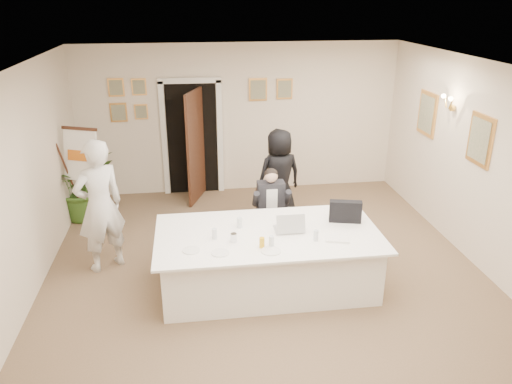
{
  "coord_description": "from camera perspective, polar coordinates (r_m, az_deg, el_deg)",
  "views": [
    {
      "loc": [
        -0.95,
        -5.69,
        3.62
      ],
      "look_at": [
        -0.08,
        0.6,
        1.07
      ],
      "focal_mm": 35.0,
      "sensor_mm": 36.0,
      "label": 1
    }
  ],
  "objects": [
    {
      "name": "standing_man",
      "position": [
        7.06,
        -17.43,
        -1.56
      ],
      "size": [
        0.82,
        0.75,
        1.87
      ],
      "primitive_type": "imported",
      "rotation": [
        0.0,
        0.0,
        3.72
      ],
      "color": "silver",
      "rests_on": "floor"
    },
    {
      "name": "ceiling",
      "position": [
        5.83,
        1.67,
        13.77
      ],
      "size": [
        6.0,
        7.0,
        0.02
      ],
      "primitive_type": "cube",
      "color": "white",
      "rests_on": "wall_back"
    },
    {
      "name": "standing_woman",
      "position": [
        8.32,
        2.67,
        1.92
      ],
      "size": [
        0.87,
        0.68,
        1.57
      ],
      "primitive_type": "imported",
      "rotation": [
        0.0,
        0.0,
        3.4
      ],
      "color": "black",
      "rests_on": "floor"
    },
    {
      "name": "floor",
      "position": [
        6.81,
        1.41,
        -10.26
      ],
      "size": [
        7.0,
        7.0,
        0.0
      ],
      "primitive_type": "plane",
      "color": "brown",
      "rests_on": "ground"
    },
    {
      "name": "oj_glass",
      "position": [
        5.99,
        0.68,
        -5.81
      ],
      "size": [
        0.07,
        0.07,
        0.13
      ],
      "primitive_type": "cylinder",
      "rotation": [
        0.0,
        0.0,
        -0.11
      ],
      "color": "gold",
      "rests_on": "conference_table"
    },
    {
      "name": "doorway",
      "position": [
        9.37,
        -7.17,
        5.72
      ],
      "size": [
        1.14,
        0.86,
        2.2
      ],
      "color": "black",
      "rests_on": "floor"
    },
    {
      "name": "steel_jug",
      "position": [
        6.13,
        -2.57,
        -5.23
      ],
      "size": [
        0.08,
        0.08,
        0.11
      ],
      "primitive_type": "cylinder",
      "rotation": [
        0.0,
        0.0,
        -0.05
      ],
      "color": "silver",
      "rests_on": "conference_table"
    },
    {
      "name": "paper_stack",
      "position": [
        6.27,
        9.29,
        -5.28
      ],
      "size": [
        0.34,
        0.28,
        0.03
      ],
      "primitive_type": "cube",
      "rotation": [
        0.0,
        0.0,
        -0.28
      ],
      "color": "white",
      "rests_on": "conference_table"
    },
    {
      "name": "glass_c",
      "position": [
        6.19,
        6.86,
        -4.95
      ],
      "size": [
        0.06,
        0.06,
        0.14
      ],
      "primitive_type": "cylinder",
      "rotation": [
        0.0,
        0.0,
        0.0
      ],
      "color": "silver",
      "rests_on": "conference_table"
    },
    {
      "name": "pictures_right_wall",
      "position": [
        8.15,
        21.35,
        7.09
      ],
      "size": [
        0.06,
        2.2,
        0.8
      ],
      "primitive_type": null,
      "color": "#E9A84F",
      "rests_on": "wall_right"
    },
    {
      "name": "pictures_back_wall",
      "position": [
        9.33,
        -6.9,
        10.76
      ],
      "size": [
        3.4,
        0.06,
        0.8
      ],
      "primitive_type": null,
      "color": "#E9A84F",
      "rests_on": "wall_back"
    },
    {
      "name": "flip_chart",
      "position": [
        8.54,
        -18.72,
        1.1
      ],
      "size": [
        0.59,
        0.46,
        1.64
      ],
      "color": "black",
      "rests_on": "floor"
    },
    {
      "name": "wall_right",
      "position": [
        7.27,
        25.56,
        1.89
      ],
      "size": [
        0.1,
        7.0,
        2.8
      ],
      "primitive_type": "cube",
      "color": "beige",
      "rests_on": "floor"
    },
    {
      "name": "wall_left",
      "position": [
        6.44,
        -25.83,
        -0.58
      ],
      "size": [
        0.1,
        7.0,
        2.8
      ],
      "primitive_type": "cube",
      "color": "beige",
      "rests_on": "floor"
    },
    {
      "name": "glass_a",
      "position": [
        6.21,
        -4.77,
        -4.77
      ],
      "size": [
        0.08,
        0.08,
        0.14
      ],
      "primitive_type": "cylinder",
      "rotation": [
        0.0,
        0.0,
        -0.26
      ],
      "color": "silver",
      "rests_on": "conference_table"
    },
    {
      "name": "laptop",
      "position": [
        6.4,
        3.78,
        -3.17
      ],
      "size": [
        0.36,
        0.38,
        0.28
      ],
      "primitive_type": null,
      "rotation": [
        0.0,
        0.0,
        -0.0
      ],
      "color": "#B7BABC",
      "rests_on": "conference_table"
    },
    {
      "name": "plate_near",
      "position": [
        5.93,
        1.72,
        -6.74
      ],
      "size": [
        0.28,
        0.28,
        0.01
      ],
      "primitive_type": "cylinder",
      "rotation": [
        0.0,
        0.0,
        0.22
      ],
      "color": "white",
      "rests_on": "conference_table"
    },
    {
      "name": "wall_back",
      "position": [
        9.5,
        -1.91,
        8.33
      ],
      "size": [
        6.0,
        0.1,
        2.8
      ],
      "primitive_type": "cube",
      "color": "beige",
      "rests_on": "floor"
    },
    {
      "name": "conference_table",
      "position": [
        6.55,
        1.36,
        -7.67
      ],
      "size": [
        2.85,
        1.52,
        0.78
      ],
      "color": "white",
      "rests_on": "floor"
    },
    {
      "name": "glass_d",
      "position": [
        6.48,
        -1.89,
        -3.52
      ],
      "size": [
        0.08,
        0.08,
        0.14
      ],
      "primitive_type": "cylinder",
      "rotation": [
        0.0,
        0.0,
        -0.1
      ],
      "color": "silver",
      "rests_on": "conference_table"
    },
    {
      "name": "laptop_bag",
      "position": [
        6.71,
        10.18,
        -2.21
      ],
      "size": [
        0.44,
        0.21,
        0.29
      ],
      "primitive_type": "cube",
      "rotation": [
        0.0,
        0.0,
        -0.24
      ],
      "color": "black",
      "rests_on": "conference_table"
    },
    {
      "name": "plate_mid",
      "position": [
        5.9,
        -4.13,
        -6.94
      ],
      "size": [
        0.27,
        0.27,
        0.01
      ],
      "primitive_type": "cylinder",
      "rotation": [
        0.0,
        0.0,
        -0.31
      ],
      "color": "white",
      "rests_on": "conference_table"
    },
    {
      "name": "seated_man",
      "position": [
        7.42,
        1.74,
        -1.91
      ],
      "size": [
        0.6,
        0.63,
        1.26
      ],
      "primitive_type": null,
      "rotation": [
        0.0,
        0.0,
        0.1
      ],
      "color": "black",
      "rests_on": "floor"
    },
    {
      "name": "wall_sconce",
      "position": [
        8.04,
        21.25,
        9.5
      ],
      "size": [
        0.2,
        0.3,
        0.24
      ],
      "primitive_type": null,
      "color": "gold",
      "rests_on": "wall_right"
    },
    {
      "name": "potted_palm",
      "position": [
        8.92,
        -19.31,
        0.76
      ],
      "size": [
        1.41,
        1.37,
        1.19
      ],
      "primitive_type": "imported",
      "rotation": [
        0.0,
        0.0,
        0.6
      ],
      "color": "#355E1F",
      "rests_on": "floor"
    },
    {
      "name": "plate_left",
      "position": [
        5.99,
        -7.41,
        -6.62
      ],
      "size": [
        0.26,
        0.26,
        0.01
      ],
      "primitive_type": "cylinder",
      "rotation": [
        0.0,
        0.0,
        -0.27
      ],
      "color": "white",
      "rests_on": "conference_table"
    },
    {
      "name": "glass_b",
      "position": [
        6.0,
        1.79,
        -5.67
      ],
      "size": [
        0.07,
        0.07,
        0.14
      ],
      "primitive_type": "cylinder",
      "rotation": [
        0.0,
        0.0,
        0.15
      ],
      "color": "silver",
      "rests_on": "conference_table"
    }
  ]
}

